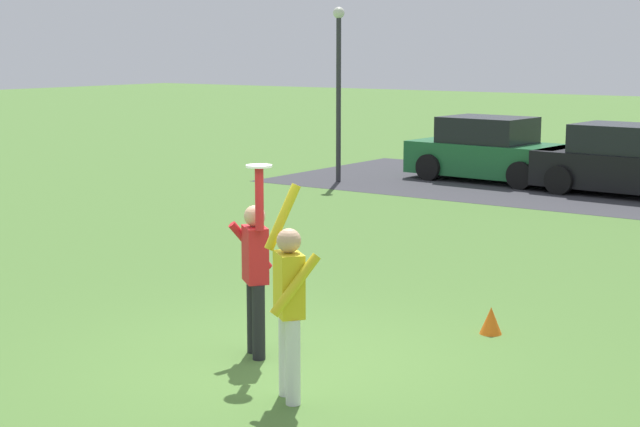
{
  "coord_description": "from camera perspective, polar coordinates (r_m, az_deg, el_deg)",
  "views": [
    {
      "loc": [
        6.22,
        -8.06,
        3.29
      ],
      "look_at": [
        0.24,
        0.37,
        1.56
      ],
      "focal_mm": 55.7,
      "sensor_mm": 36.0,
      "label": 1
    }
  ],
  "objects": [
    {
      "name": "person_defender",
      "position": [
        9.27,
        -1.79,
        -4.94
      ],
      "size": [
        0.65,
        0.64,
        2.05
      ],
      "rotation": [
        0.0,
        0.0,
        2.48
      ],
      "color": "silver",
      "rests_on": "ground_plane"
    },
    {
      "name": "parked_car_green",
      "position": [
        25.11,
        9.79,
        3.52
      ],
      "size": [
        4.2,
        2.24,
        1.59
      ],
      "rotation": [
        0.0,
        0.0,
        -0.06
      ],
      "color": "#1E6633",
      "rests_on": "ground_plane"
    },
    {
      "name": "person_catcher",
      "position": [
        10.6,
        -3.74,
        -3.09
      ],
      "size": [
        0.57,
        0.55,
        2.08
      ],
      "rotation": [
        0.0,
        0.0,
        -0.67
      ],
      "color": "black",
      "rests_on": "ground_plane"
    },
    {
      "name": "ground_plane",
      "position": [
        10.7,
        -2.23,
        -8.41
      ],
      "size": [
        120.0,
        120.0,
        0.0
      ],
      "primitive_type": "plane",
      "color": "#4C7533"
    },
    {
      "name": "parked_car_black",
      "position": [
        23.38,
        17.31,
        2.79
      ],
      "size": [
        4.2,
        2.24,
        1.59
      ],
      "rotation": [
        0.0,
        0.0,
        -0.06
      ],
      "color": "black",
      "rests_on": "ground_plane"
    },
    {
      "name": "frisbee_disc",
      "position": [
        10.2,
        -3.52,
        2.74
      ],
      "size": [
        0.27,
        0.27,
        0.02
      ],
      "primitive_type": "cylinder",
      "color": "white",
      "rests_on": "person_catcher"
    },
    {
      "name": "lamppost_by_lot",
      "position": [
        24.41,
        1.08,
        7.86
      ],
      "size": [
        0.28,
        0.28,
        4.26
      ],
      "color": "#2D2D33",
      "rests_on": "ground_plane"
    },
    {
      "name": "field_cone_orange",
      "position": [
        11.76,
        9.79,
        -6.07
      ],
      "size": [
        0.26,
        0.26,
        0.32
      ],
      "primitive_type": "cone",
      "color": "orange",
      "rests_on": "ground_plane"
    }
  ]
}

